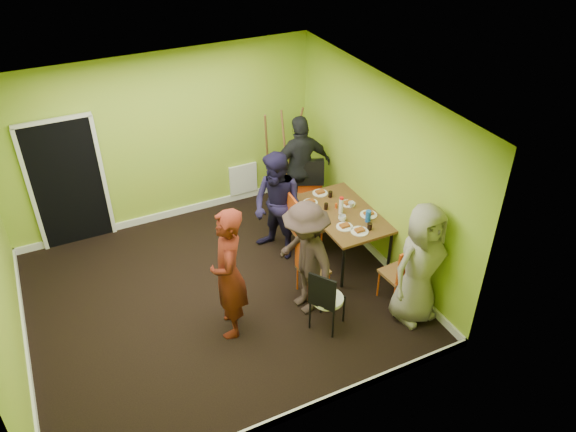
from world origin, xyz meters
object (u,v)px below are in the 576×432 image
(dining_table, at_px, (343,215))
(person_standing, at_px, (229,274))
(chair_back_end, at_px, (310,179))
(person_back_end, at_px, (301,168))
(chair_left_near, at_px, (309,266))
(easel, at_px, (282,158))
(chair_front_end, at_px, (402,272))
(thermos, at_px, (341,206))
(person_left_far, at_px, (278,206))
(chair_left_far, at_px, (299,222))
(person_left_near, at_px, (306,259))
(blue_bottle, at_px, (368,216))
(person_front_end, at_px, (420,264))
(chair_bentwood, at_px, (326,298))
(orange_bottle, at_px, (336,206))

(dining_table, bearing_deg, person_standing, -159.75)
(chair_back_end, bearing_deg, person_back_end, -44.16)
(chair_left_near, height_order, easel, easel)
(chair_front_end, height_order, thermos, thermos)
(person_left_far, height_order, person_back_end, person_back_end)
(chair_left_far, xyz_separation_m, person_left_near, (-0.44, -1.05, 0.22))
(blue_bottle, bearing_deg, chair_left_far, 143.55)
(chair_back_end, distance_m, thermos, 1.07)
(person_standing, xyz_separation_m, person_front_end, (2.26, -0.82, -0.04))
(person_standing, bearing_deg, chair_back_end, 149.23)
(chair_front_end, bearing_deg, easel, 91.81)
(chair_left_near, height_order, thermos, thermos)
(person_front_end, bearing_deg, person_back_end, 88.78)
(chair_bentwood, relative_size, person_left_far, 0.56)
(dining_table, height_order, chair_front_end, chair_front_end)
(easel, xyz_separation_m, person_back_end, (0.12, -0.47, 0.02))
(chair_front_end, xyz_separation_m, person_back_end, (-0.22, 2.56, 0.35))
(person_standing, bearing_deg, person_front_end, 87.94)
(person_left_near, bearing_deg, chair_front_end, 62.28)
(chair_left_far, relative_size, blue_bottle, 6.08)
(easel, bearing_deg, chair_front_end, -83.66)
(chair_front_end, relative_size, person_left_near, 0.58)
(chair_front_end, bearing_deg, person_left_far, 115.83)
(dining_table, xyz_separation_m, chair_left_near, (-0.89, -0.62, -0.19))
(chair_front_end, height_order, orange_bottle, chair_front_end)
(chair_left_far, relative_size, person_back_end, 0.61)
(chair_left_far, distance_m, person_left_far, 0.40)
(dining_table, distance_m, chair_left_far, 0.66)
(chair_left_far, distance_m, chair_left_near, 0.91)
(chair_front_end, height_order, person_front_end, person_front_end)
(person_standing, relative_size, person_front_end, 1.05)
(chair_front_end, height_order, easel, easel)
(chair_bentwood, distance_m, orange_bottle, 1.75)
(chair_left_near, relative_size, person_back_end, 0.51)
(easel, xyz_separation_m, thermos, (0.14, -1.73, 0.00))
(dining_table, xyz_separation_m, person_left_far, (-0.87, 0.43, 0.15))
(chair_left_far, relative_size, person_left_far, 0.64)
(chair_front_end, xyz_separation_m, person_front_end, (0.02, -0.29, 0.32))
(thermos, bearing_deg, chair_back_end, 87.05)
(dining_table, distance_m, person_back_end, 1.27)
(person_standing, relative_size, person_left_near, 1.10)
(person_left_far, bearing_deg, person_back_end, 112.18)
(orange_bottle, distance_m, person_front_end, 1.76)
(chair_left_near, bearing_deg, person_left_far, 176.24)
(chair_front_end, xyz_separation_m, person_left_far, (-1.02, 1.74, 0.30))
(dining_table, height_order, chair_bentwood, chair_bentwood)
(easel, bearing_deg, person_back_end, -75.98)
(orange_bottle, bearing_deg, chair_back_end, 87.04)
(person_standing, distance_m, person_left_near, 1.04)
(chair_front_end, bearing_deg, person_front_end, -89.89)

